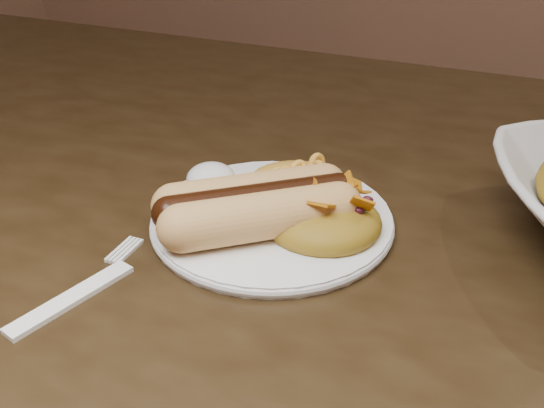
% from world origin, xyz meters
% --- Properties ---
extents(table, '(1.60, 0.90, 0.75)m').
position_xyz_m(table, '(0.00, 0.00, 0.66)').
color(table, black).
rests_on(table, floor).
extents(plate, '(0.25, 0.25, 0.01)m').
position_xyz_m(plate, '(0.02, -0.03, 0.76)').
color(plate, white).
rests_on(plate, table).
extents(hotdog, '(0.13, 0.14, 0.04)m').
position_xyz_m(hotdog, '(0.01, -0.05, 0.78)').
color(hotdog, '#D6B456').
rests_on(hotdog, plate).
extents(mac_and_cheese, '(0.11, 0.10, 0.04)m').
position_xyz_m(mac_and_cheese, '(0.02, 0.02, 0.78)').
color(mac_and_cheese, '#FECD4D').
rests_on(mac_and_cheese, plate).
extents(sour_cream, '(0.05, 0.05, 0.03)m').
position_xyz_m(sour_cream, '(-0.05, -0.00, 0.77)').
color(sour_cream, white).
rests_on(sour_cream, plate).
extents(taco_salad, '(0.10, 0.09, 0.04)m').
position_xyz_m(taco_salad, '(0.06, -0.03, 0.78)').
color(taco_salad, '#A13C09').
rests_on(taco_salad, plate).
extents(fork, '(0.06, 0.15, 0.00)m').
position_xyz_m(fork, '(-0.07, -0.17, 0.75)').
color(fork, white).
rests_on(fork, table).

